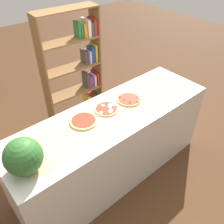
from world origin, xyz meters
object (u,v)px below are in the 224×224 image
object	(u,v)px
pizza_plain_0	(83,121)
pizza_mozzarella_1	(107,109)
pizza_pepperoni_2	(129,99)
bookshelf	(79,67)
watermelon	(23,156)

from	to	relation	value
pizza_plain_0	pizza_mozzarella_1	world-z (taller)	pizza_mozzarella_1
pizza_pepperoni_2	bookshelf	distance (m)	1.19
pizza_pepperoni_2	bookshelf	world-z (taller)	bookshelf
bookshelf	pizza_plain_0	bearing A→B (deg)	-122.36
pizza_plain_0	pizza_mozzarella_1	bearing A→B (deg)	0.66
pizza_plain_0	watermelon	size ratio (longest dim) A/B	0.91
pizza_plain_0	bookshelf	xyz separation A→B (m)	(0.73, 1.15, -0.14)
watermelon	bookshelf	world-z (taller)	bookshelf
pizza_mozzarella_1	watermelon	size ratio (longest dim) A/B	0.85
pizza_plain_0	pizza_mozzarella_1	xyz separation A→B (m)	(0.29, 0.00, -0.00)
pizza_plain_0	watermelon	distance (m)	0.69
pizza_plain_0	watermelon	xyz separation A→B (m)	(-0.65, -0.18, 0.13)
pizza_plain_0	bookshelf	size ratio (longest dim) A/B	0.17
pizza_pepperoni_2	watermelon	bearing A→B (deg)	-172.67
pizza_pepperoni_2	pizza_plain_0	bearing A→B (deg)	177.65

